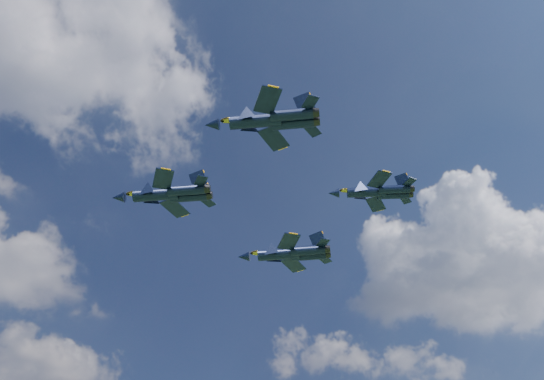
{
  "coord_description": "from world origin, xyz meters",
  "views": [
    {
      "loc": [
        -39.82,
        -57.69,
        3.31
      ],
      "look_at": [
        -2.88,
        8.25,
        60.62
      ],
      "focal_mm": 40.0,
      "sensor_mm": 36.0,
      "label": 1
    }
  ],
  "objects_px": {
    "jet_left": "(251,121)",
    "jet_right": "(276,254)",
    "jet_lead": "(153,195)",
    "jet_slot": "(363,192)"
  },
  "relations": [
    {
      "from": "jet_left",
      "to": "jet_right",
      "type": "height_order",
      "value": "jet_left"
    },
    {
      "from": "jet_lead",
      "to": "jet_right",
      "type": "distance_m",
      "value": 25.63
    },
    {
      "from": "jet_right",
      "to": "jet_slot",
      "type": "xyz_separation_m",
      "value": [
        2.44,
        -23.02,
        -0.3
      ]
    },
    {
      "from": "jet_lead",
      "to": "jet_left",
      "type": "xyz_separation_m",
      "value": [
        6.59,
        -20.99,
        1.6
      ]
    },
    {
      "from": "jet_slot",
      "to": "jet_lead",
      "type": "bearing_deg",
      "value": 88.77
    },
    {
      "from": "jet_slot",
      "to": "jet_left",
      "type": "bearing_deg",
      "value": 129.9
    },
    {
      "from": "jet_right",
      "to": "jet_slot",
      "type": "distance_m",
      "value": 23.16
    },
    {
      "from": "jet_lead",
      "to": "jet_left",
      "type": "distance_m",
      "value": 22.06
    },
    {
      "from": "jet_right",
      "to": "jet_left",
      "type": "bearing_deg",
      "value": -178.87
    },
    {
      "from": "jet_left",
      "to": "jet_right",
      "type": "distance_m",
      "value": 31.97
    }
  ]
}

